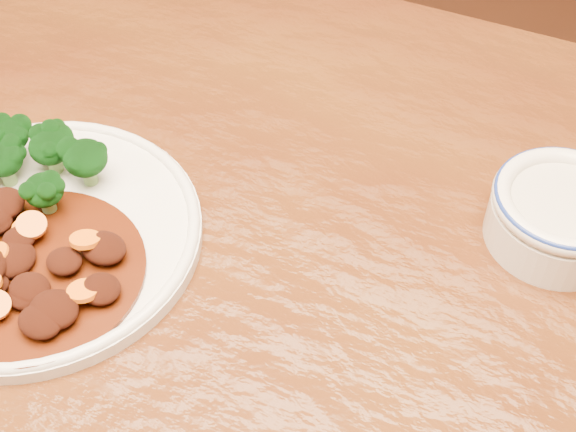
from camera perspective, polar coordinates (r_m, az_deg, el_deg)
The scene contains 5 objects.
dining_table at distance 0.69m, azimuth -2.63°, elevation -10.03°, with size 1.59×1.05×0.75m.
dinner_plate at distance 0.69m, azimuth -17.51°, elevation -1.24°, with size 0.27×0.27×0.02m.
broccoli_florets at distance 0.71m, azimuth -18.12°, elevation 4.09°, with size 0.13×0.10×0.05m.
mince_stew at distance 0.65m, azimuth -18.23°, elevation -3.46°, with size 0.18×0.18×0.03m.
dip_bowl at distance 0.68m, azimuth 18.83°, elevation 0.18°, with size 0.12×0.12×0.05m.
Camera 1 is at (0.22, -0.30, 1.25)m, focal length 50.00 mm.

